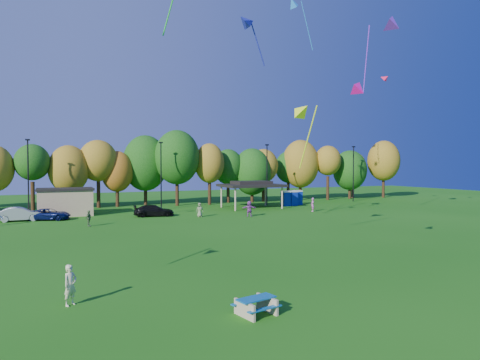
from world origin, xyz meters
name	(u,v)px	position (x,y,z in m)	size (l,w,h in m)	color
ground	(320,292)	(0.00, 0.00, 0.00)	(160.00, 160.00, 0.00)	#19600F
tree_line	(131,166)	(-1.03, 45.51, 5.91)	(93.57, 10.55, 11.15)	black
lamp_posts	(161,173)	(2.00, 40.00, 4.90)	(64.50, 0.25, 9.09)	black
utility_building	(65,202)	(-10.00, 38.00, 1.64)	(6.30, 4.30, 3.25)	tan
pavilion	(251,185)	(14.00, 37.00, 3.23)	(8.20, 6.20, 3.77)	tan
porta_potties	(292,198)	(21.16, 37.98, 1.10)	(3.75, 2.10, 2.18)	#0B259A
picnic_table	(256,305)	(-4.07, -1.51, 0.40)	(1.84, 1.63, 0.69)	tan
kite_flyer	(70,285)	(-10.81, 2.72, 0.88)	(0.64, 0.42, 1.75)	beige
car_b	(20,214)	(-14.61, 34.29, 0.75)	(1.60, 4.57, 1.51)	#AEAEB4
car_c	(49,214)	(-11.79, 34.11, 0.62)	(2.06, 4.48, 1.24)	#0D1853
car_d	(154,211)	(-0.58, 32.82, 0.67)	(1.88, 4.62, 1.34)	black
far_person_0	(89,218)	(-8.20, 27.21, 0.79)	(0.93, 0.39, 1.58)	#557648
far_person_1	(249,209)	(9.57, 28.22, 0.91)	(1.70, 0.54, 1.83)	purple
far_person_2	(313,205)	(19.25, 29.68, 0.89)	(0.65, 0.43, 1.78)	#CD60B2
far_person_3	(200,210)	(4.13, 30.09, 0.82)	(0.80, 0.52, 1.64)	#7B865C
kite_1	(391,22)	(20.22, 17.15, 20.52)	(4.53, 3.88, 8.57)	purple
kite_5	(245,22)	(4.02, 17.25, 18.38)	(2.76, 1.28, 4.52)	navy
kite_8	(303,111)	(6.95, 12.59, 10.31)	(1.81, 3.37, 5.53)	#DAFC1A
kite_9	(358,86)	(4.43, 2.83, 10.43)	(1.48, 1.37, 1.19)	#FF0EA1
kite_13	(294,3)	(15.92, 29.06, 25.77)	(3.82, 1.67, 6.40)	#2380E0
kite_14	(383,78)	(28.35, 27.10, 17.32)	(1.40, 1.50, 1.23)	#F71D46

